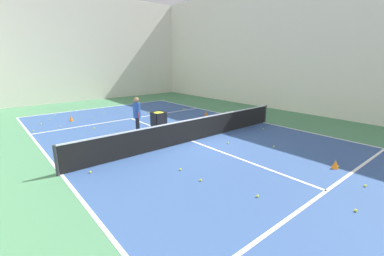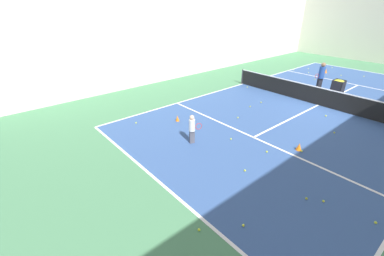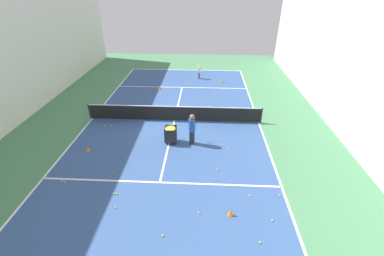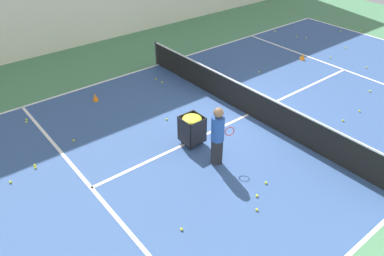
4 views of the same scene
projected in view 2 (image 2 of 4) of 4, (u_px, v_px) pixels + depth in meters
name	position (u px, v px, depth m)	size (l,w,h in m)	color
ground_plane	(318.00, 105.00, 14.38)	(33.69, 33.69, 0.00)	#477F56
court_playing_area	(318.00, 105.00, 14.38)	(10.77, 21.22, 0.00)	#335189
line_baseline_near	(161.00, 184.00, 8.20)	(10.77, 0.10, 0.00)	white
line_baseline_far	(381.00, 74.00, 20.55)	(10.77, 0.10, 0.00)	white
line_sideline_left	(243.00, 84.00, 18.04)	(0.10, 21.22, 0.00)	white
line_service_near	(254.00, 137.00, 10.98)	(10.77, 0.10, 0.00)	white
line_service_far	(358.00, 85.00, 17.77)	(10.77, 0.10, 0.00)	white
line_centre_service	(318.00, 105.00, 14.37)	(0.10, 11.67, 0.00)	white
hall_enclosure_left	(203.00, 13.00, 19.01)	(0.15, 29.99, 8.83)	silver
tennis_net	(320.00, 96.00, 14.14)	(11.07, 0.10, 1.01)	#2D2D33
player_near_baseline	(192.00, 127.00, 10.26)	(0.32, 0.60, 1.24)	#4C4C56
coach_at_net	(321.00, 75.00, 16.30)	(0.48, 0.72, 1.80)	black
ball_cart	(339.00, 84.00, 15.62)	(0.62, 0.62, 0.96)	black
training_cone_1	(299.00, 147.00, 9.99)	(0.22, 0.22, 0.29)	orange
training_cone_2	(177.00, 118.00, 12.42)	(0.17, 0.17, 0.29)	orange
training_cone_3	(326.00, 71.00, 20.72)	(0.23, 0.23, 0.33)	orange
tennis_ball_0	(321.00, 68.00, 22.09)	(0.07, 0.07, 0.07)	yellow
tennis_ball_1	(376.00, 223.00, 6.72)	(0.07, 0.07, 0.07)	yellow
tennis_ball_3	(231.00, 139.00, 10.79)	(0.07, 0.07, 0.07)	yellow
tennis_ball_4	(308.00, 69.00, 21.96)	(0.07, 0.07, 0.07)	yellow
tennis_ball_6	(294.00, 70.00, 21.59)	(0.07, 0.07, 0.07)	yellow
tennis_ball_7	(302.00, 151.00, 9.92)	(0.07, 0.07, 0.07)	yellow
tennis_ball_8	(315.00, 79.00, 18.96)	(0.07, 0.07, 0.07)	yellow
tennis_ball_9	(332.00, 68.00, 22.30)	(0.07, 0.07, 0.07)	yellow
tennis_ball_10	(261.00, 102.00, 14.67)	(0.07, 0.07, 0.07)	yellow
tennis_ball_11	(294.00, 86.00, 17.49)	(0.07, 0.07, 0.07)	yellow
tennis_ball_12	(136.00, 123.00, 12.21)	(0.07, 0.07, 0.07)	yellow
tennis_ball_13	(199.00, 230.00, 6.51)	(0.07, 0.07, 0.07)	yellow
tennis_ball_14	(341.00, 75.00, 19.95)	(0.07, 0.07, 0.07)	yellow
tennis_ball_15	(267.00, 152.00, 9.87)	(0.07, 0.07, 0.07)	yellow
tennis_ball_17	(294.00, 82.00, 18.37)	(0.07, 0.07, 0.07)	yellow
tennis_ball_18	(238.00, 118.00, 12.76)	(0.07, 0.07, 0.07)	yellow
tennis_ball_20	(247.00, 87.00, 17.26)	(0.07, 0.07, 0.07)	yellow
tennis_ball_21	(245.00, 170.00, 8.78)	(0.07, 0.07, 0.07)	yellow
tennis_ball_22	(295.00, 84.00, 17.94)	(0.07, 0.07, 0.07)	yellow
tennis_ball_24	(319.00, 63.00, 23.87)	(0.07, 0.07, 0.07)	yellow
tennis_ball_26	(309.00, 72.00, 20.79)	(0.07, 0.07, 0.07)	yellow
tennis_ball_27	(334.00, 133.00, 11.31)	(0.07, 0.07, 0.07)	yellow
tennis_ball_29	(323.00, 201.00, 7.44)	(0.07, 0.07, 0.07)	yellow
tennis_ball_30	(364.00, 76.00, 19.73)	(0.07, 0.07, 0.07)	yellow
tennis_ball_31	(363.00, 102.00, 14.75)	(0.07, 0.07, 0.07)	yellow
tennis_ball_33	(326.00, 116.00, 12.96)	(0.07, 0.07, 0.07)	yellow
tennis_ball_34	(250.00, 107.00, 14.09)	(0.07, 0.07, 0.07)	yellow
tennis_ball_35	(243.00, 225.00, 6.64)	(0.07, 0.07, 0.07)	yellow
tennis_ball_37	(306.00, 198.00, 7.54)	(0.07, 0.07, 0.07)	yellow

